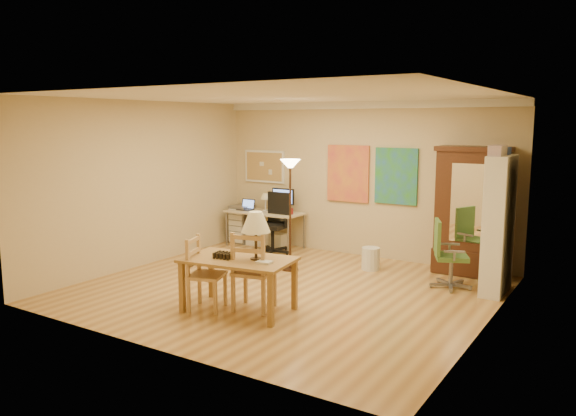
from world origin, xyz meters
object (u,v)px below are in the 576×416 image
Objects in this scene: computer_desk at (267,225)px; bookshelf at (498,226)px; office_chair_black at (274,237)px; dining_table at (245,249)px; office_chair_green at (448,270)px; armoire at (471,219)px.

bookshelf is at bearing -9.17° from computer_desk.
computer_desk reaches higher than office_chair_black.
dining_table is 1.48× the size of office_chair_green.
computer_desk is at bearing 167.71° from office_chair_green.
computer_desk is 1.37× the size of office_chair_black.
dining_table is at bearing -59.78° from computer_desk.
dining_table is at bearing -62.61° from office_chair_black.
office_chair_green is 0.94m from bookshelf.
office_chair_black reaches higher than office_chair_green.
office_chair_black is 4.02m from bookshelf.
computer_desk is at bearing 120.22° from dining_table.
computer_desk reaches higher than office_chair_green.
office_chair_green is at bearing -93.31° from armoire.
office_chair_black is at bearing 117.39° from dining_table.
armoire is at bearing 126.14° from bookshelf.
armoire is (3.38, 0.42, 0.58)m from office_chair_black.
office_chair_green is at bearing -8.10° from office_chair_black.
dining_table reaches higher than computer_desk.
bookshelf is at bearing -5.28° from office_chair_black.
office_chair_green is 0.51× the size of bookshelf.
bookshelf is (4.33, -0.70, 0.54)m from computer_desk.
bookshelf reaches higher than dining_table.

